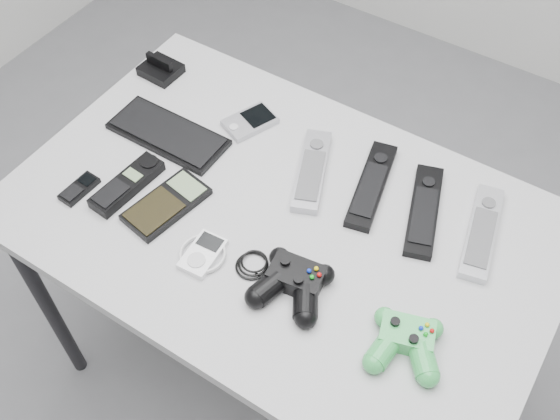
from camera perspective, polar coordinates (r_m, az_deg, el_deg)
The scene contains 15 objects.
floor at distance 1.98m, azimuth -0.61°, elevation -15.16°, with size 3.50×3.50×0.00m, color slate.
desk at distance 1.40m, azimuth 0.14°, elevation -2.18°, with size 1.12×0.72×0.75m.
pda_keyboard at distance 1.51m, azimuth -9.72°, elevation 6.57°, with size 0.27×0.12×0.02m, color black.
dock_bracket at distance 1.67m, azimuth -10.40°, elevation 12.26°, with size 0.09×0.08×0.05m, color black.
pda at distance 1.52m, azimuth -2.65°, elevation 7.72°, with size 0.07×0.12×0.02m, color #A1A0A7.
remote_silver_a at distance 1.41m, azimuth 2.80°, elevation 3.50°, with size 0.06×0.23×0.02m, color #A1A0A7.
remote_black_a at distance 1.40m, azimuth 7.98°, elevation 2.21°, with size 0.05×0.24×0.02m, color black.
remote_black_b at distance 1.38m, azimuth 12.43°, elevation 0.00°, with size 0.06×0.24×0.02m, color black.
remote_silver_b at distance 1.37m, azimuth 17.17°, elevation -1.81°, with size 0.05×0.23×0.02m, color #B3B4BA.
mobile_phone at distance 1.45m, azimuth -17.09°, elevation 1.80°, with size 0.04×0.09×0.01m, color black.
cordless_handset at distance 1.42m, azimuth -13.17°, elevation 2.22°, with size 0.05×0.18×0.03m, color black.
calculator at distance 1.38m, azimuth -9.87°, elevation 0.53°, with size 0.09×0.18×0.02m, color black.
mp3_player at distance 1.29m, azimuth -6.75°, elevation -3.80°, with size 0.09×0.10×0.02m, color white.
controller_black at distance 1.23m, azimuth 1.15°, elevation -6.24°, with size 0.24×0.15×0.05m, color black, non-canonical shape.
controller_green at distance 1.19m, azimuth 10.90°, elevation -11.10°, with size 0.13×0.14×0.05m, color #258A34, non-canonical shape.
Camera 1 is at (0.43, -0.63, 1.82)m, focal length 42.00 mm.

